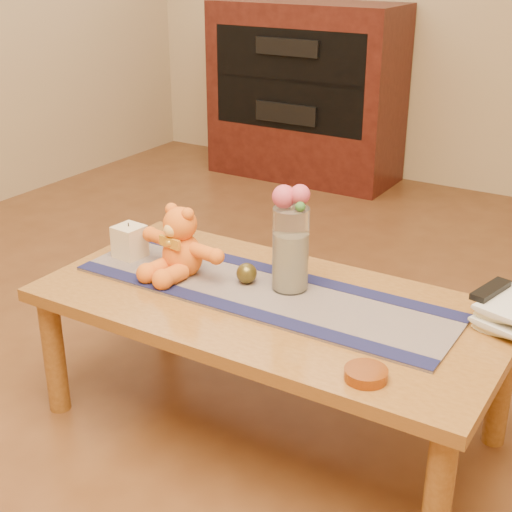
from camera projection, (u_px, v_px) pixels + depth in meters
The scene contains 31 objects.
floor at pixel (269, 423), 2.37m from camera, with size 5.50×5.50×0.00m, color #573119.
coffee_table_top at pixel (270, 305), 2.20m from camera, with size 1.40×0.70×0.04m, color brown.
table_leg_fl at pixel (54, 355), 2.37m from camera, with size 0.07×0.07×0.41m, color brown.
table_leg_fr at pixel (438, 500), 1.75m from camera, with size 0.07×0.07×0.41m, color brown.
table_leg_bl at pixel (165, 288), 2.82m from camera, with size 0.07×0.07×0.41m, color brown.
table_leg_br at pixel (501, 385), 2.21m from camera, with size 0.07×0.07×0.41m, color brown.
persian_runner at pixel (262, 291), 2.23m from camera, with size 1.20×0.35×0.01m, color #171B43.
runner_border_near at pixel (236, 308), 2.12m from camera, with size 1.20×0.06×0.00m, color #161842.
runner_border_far at pixel (285, 273), 2.35m from camera, with size 1.20×0.06×0.00m, color #161842.
teddy_bear at pixel (182, 241), 2.31m from camera, with size 0.32×0.26×0.21m, color orange, non-canonical shape.
pillar_candle at pixel (130, 241), 2.45m from camera, with size 0.09×0.09×0.11m, color beige.
candle_wick at pixel (128, 225), 2.43m from camera, with size 0.00×0.00×0.01m, color black.
glass_vase at pixel (291, 249), 2.19m from camera, with size 0.11×0.11×0.26m, color silver.
potpourri_fill at pixel (290, 261), 2.21m from camera, with size 0.09×0.09×0.18m, color beige.
rose_left at pixel (284, 197), 2.13m from camera, with size 0.07×0.07×0.07m, color #C5455E.
rose_right at pixel (300, 194), 2.11m from camera, with size 0.06×0.06×0.06m, color #C5455E.
blue_flower_back at pixel (300, 196), 2.15m from camera, with size 0.04×0.04×0.04m, color #4A489C.
blue_flower_side at pixel (286, 198), 2.16m from camera, with size 0.04×0.04×0.04m, color #4A489C.
leaf_sprig at pixel (300, 207), 2.10m from camera, with size 0.03×0.03×0.03m, color #33662D.
bronze_ball at pixel (247, 273), 2.27m from camera, with size 0.06×0.06×0.06m, color #50451A.
book_bottom at pixel (489, 312), 2.09m from camera, with size 0.17×0.22×0.02m, color #F8EFC0.
book_lower at pixel (491, 307), 2.08m from camera, with size 0.16×0.22×0.02m, color #F8EFC0.
book_upper at pixel (489, 299), 2.08m from camera, with size 0.17×0.22×0.02m, color #F8EFC0.
book_top at pixel (493, 295), 2.07m from camera, with size 0.16×0.22×0.02m, color #F8EFC0.
tv_remote at pixel (491, 290), 2.06m from camera, with size 0.04×0.16×0.02m, color black.
amber_dish at pixel (366, 374), 1.79m from camera, with size 0.11×0.11×0.03m, color #BF5914.
media_cabinet at pixel (306, 92), 4.67m from camera, with size 1.20×0.50×1.10m, color black.
cabinet_cavity at pixel (288, 80), 4.44m from camera, with size 1.02×0.03×0.61m, color black.
cabinet_shelf at pixel (295, 78), 4.51m from camera, with size 1.02×0.20×0.03m, color black.
stereo_upper at pixel (297, 45), 4.45m from camera, with size 0.42×0.28×0.10m, color black.
stereo_lower at pixel (296, 110), 4.60m from camera, with size 0.42×0.28×0.12m, color black.
Camera 1 is at (0.99, -1.69, 1.44)m, focal length 51.38 mm.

